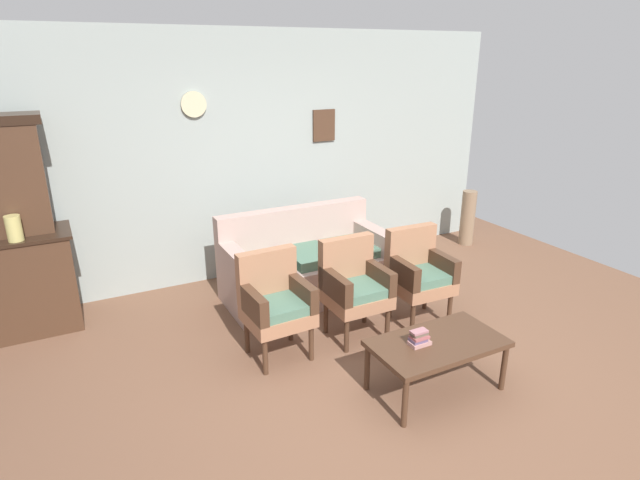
% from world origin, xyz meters
% --- Properties ---
extents(ground_plane, '(7.68, 7.68, 0.00)m').
position_xyz_m(ground_plane, '(0.00, 0.00, 0.00)').
color(ground_plane, brown).
extents(wall_back_with_decor, '(6.40, 0.09, 2.70)m').
position_xyz_m(wall_back_with_decor, '(0.00, 2.63, 1.35)').
color(wall_back_with_decor, '#939E99').
rests_on(wall_back_with_decor, ground).
extents(side_cabinet, '(1.16, 0.55, 0.93)m').
position_xyz_m(side_cabinet, '(-2.49, 2.25, 0.47)').
color(side_cabinet, '#472D1E').
rests_on(side_cabinet, ground).
extents(vase_on_cabinet, '(0.13, 0.13, 0.22)m').
position_xyz_m(vase_on_cabinet, '(-2.34, 2.07, 1.04)').
color(vase_on_cabinet, tan).
rests_on(vase_on_cabinet, side_cabinet).
extents(floral_couch, '(1.72, 0.80, 0.90)m').
position_xyz_m(floral_couch, '(0.23, 1.73, 0.33)').
color(floral_couch, tan).
rests_on(floral_couch, ground).
extents(armchair_by_doorway, '(0.54, 0.51, 0.90)m').
position_xyz_m(armchair_by_doorway, '(-0.50, 0.80, 0.50)').
color(armchair_by_doorway, '#9E6B4C').
rests_on(armchair_by_doorway, ground).
extents(armchair_near_couch_end, '(0.52, 0.49, 0.90)m').
position_xyz_m(armchair_near_couch_end, '(0.25, 0.78, 0.50)').
color(armchair_near_couch_end, '#9E6B4C').
rests_on(armchair_near_couch_end, ground).
extents(armchair_row_middle, '(0.54, 0.51, 0.90)m').
position_xyz_m(armchair_row_middle, '(0.94, 0.75, 0.50)').
color(armchair_row_middle, '#9E6B4C').
rests_on(armchair_row_middle, ground).
extents(coffee_table, '(1.00, 0.56, 0.42)m').
position_xyz_m(coffee_table, '(0.37, -0.23, 0.38)').
color(coffee_table, '#472D1E').
rests_on(coffee_table, ground).
extents(book_stack_on_table, '(0.16, 0.10, 0.12)m').
position_xyz_m(book_stack_on_table, '(0.22, -0.20, 0.47)').
color(book_stack_on_table, tan).
rests_on(book_stack_on_table, coffee_table).
extents(floor_vase_by_wall, '(0.19, 0.19, 0.73)m').
position_xyz_m(floor_vase_by_wall, '(2.85, 2.15, 0.37)').
color(floor_vase_by_wall, '#846A50').
rests_on(floor_vase_by_wall, ground).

